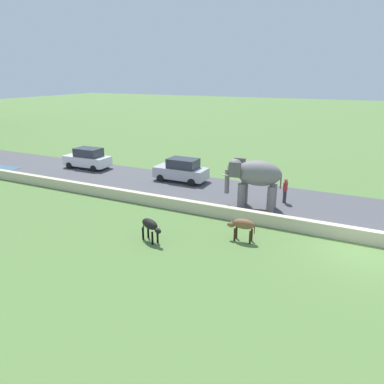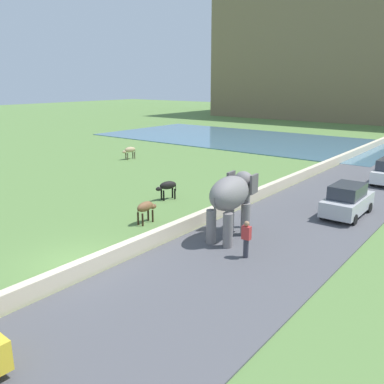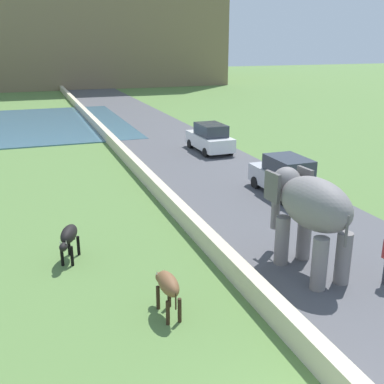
{
  "view_description": "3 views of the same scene",
  "coord_description": "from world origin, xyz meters",
  "px_view_note": "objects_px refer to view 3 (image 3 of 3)",
  "views": [
    {
      "loc": [
        -16.77,
        0.34,
        7.79
      ],
      "look_at": [
        -0.0,
        8.53,
        1.69
      ],
      "focal_mm": 33.87,
      "sensor_mm": 36.0,
      "label": 1
    },
    {
      "loc": [
        13.02,
        -9.23,
        7.08
      ],
      "look_at": [
        0.02,
        7.5,
        1.37
      ],
      "focal_mm": 38.68,
      "sensor_mm": 36.0,
      "label": 2
    },
    {
      "loc": [
        -4.18,
        -4.89,
        6.71
      ],
      "look_at": [
        1.44,
        10.71,
        1.32
      ],
      "focal_mm": 44.11,
      "sensor_mm": 36.0,
      "label": 3
    }
  ],
  "objects_px": {
    "car_white": "(210,138)",
    "cow_black": "(69,237)",
    "cow_brown": "(168,285)",
    "car_silver": "(286,176)",
    "elephant": "(310,208)"
  },
  "relations": [
    {
      "from": "car_white",
      "to": "cow_black",
      "type": "height_order",
      "value": "car_white"
    },
    {
      "from": "car_silver",
      "to": "cow_brown",
      "type": "relative_size",
      "value": 2.87
    },
    {
      "from": "car_silver",
      "to": "cow_brown",
      "type": "bearing_deg",
      "value": -136.36
    },
    {
      "from": "elephant",
      "to": "cow_black",
      "type": "distance_m",
      "value": 7.41
    },
    {
      "from": "car_white",
      "to": "cow_brown",
      "type": "bearing_deg",
      "value": -115.22
    },
    {
      "from": "car_white",
      "to": "cow_black",
      "type": "relative_size",
      "value": 2.86
    },
    {
      "from": "car_white",
      "to": "cow_brown",
      "type": "height_order",
      "value": "car_white"
    },
    {
      "from": "car_white",
      "to": "car_silver",
      "type": "xyz_separation_m",
      "value": [
        -0.0,
        -9.08,
        0.0
      ]
    },
    {
      "from": "elephant",
      "to": "cow_brown",
      "type": "height_order",
      "value": "elephant"
    },
    {
      "from": "car_white",
      "to": "car_silver",
      "type": "relative_size",
      "value": 1.01
    },
    {
      "from": "car_white",
      "to": "cow_brown",
      "type": "xyz_separation_m",
      "value": [
        -7.77,
        -16.49,
        -0.06
      ]
    },
    {
      "from": "car_white",
      "to": "cow_brown",
      "type": "relative_size",
      "value": 2.89
    },
    {
      "from": "elephant",
      "to": "cow_brown",
      "type": "xyz_separation_m",
      "value": [
        -4.6,
        -0.85,
        -1.2
      ]
    },
    {
      "from": "car_silver",
      "to": "cow_black",
      "type": "xyz_separation_m",
      "value": [
        -9.79,
        -3.44,
        -0.06
      ]
    },
    {
      "from": "car_white",
      "to": "cow_black",
      "type": "xyz_separation_m",
      "value": [
        -9.79,
        -12.52,
        -0.06
      ]
    }
  ]
}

